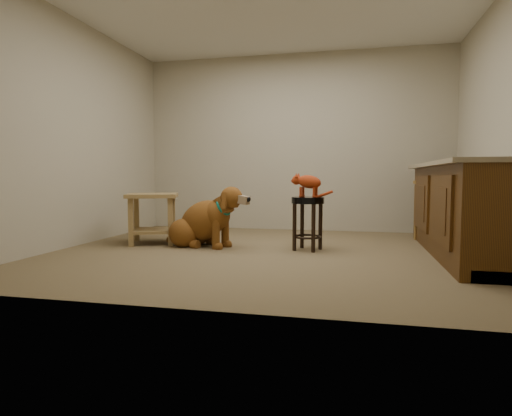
% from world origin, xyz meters
% --- Properties ---
extents(floor, '(4.50, 4.00, 0.01)m').
position_xyz_m(floor, '(0.00, 0.00, 0.00)').
color(floor, brown).
rests_on(floor, ground).
extents(room_shell, '(4.54, 4.04, 2.62)m').
position_xyz_m(room_shell, '(0.00, 0.00, 1.68)').
color(room_shell, '#AEA58C').
rests_on(room_shell, ground).
extents(cabinet_run, '(0.70, 2.56, 0.94)m').
position_xyz_m(cabinet_run, '(1.94, 0.30, 0.44)').
color(cabinet_run, '#492A0D').
rests_on(cabinet_run, ground).
extents(padded_stool, '(0.37, 0.37, 0.58)m').
position_xyz_m(padded_stool, '(0.39, 0.25, 0.41)').
color(padded_stool, black).
rests_on(padded_stool, ground).
extents(wood_stool, '(0.50, 0.50, 0.75)m').
position_xyz_m(wood_stool, '(1.85, 1.19, 0.39)').
color(wood_stool, brown).
rests_on(wood_stool, ground).
extents(side_table, '(0.74, 0.74, 0.60)m').
position_xyz_m(side_table, '(-1.46, 0.31, 0.39)').
color(side_table, olive).
rests_on(side_table, ground).
extents(golden_retriever, '(1.11, 0.67, 0.74)m').
position_xyz_m(golden_retriever, '(-0.79, 0.24, 0.27)').
color(golden_retriever, brown).
rests_on(golden_retriever, ground).
extents(tabby_kitten, '(0.46, 0.20, 0.29)m').
position_xyz_m(tabby_kitten, '(0.38, 0.25, 0.73)').
color(tabby_kitten, '#992D0F').
rests_on(tabby_kitten, padded_stool).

